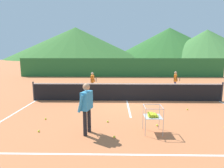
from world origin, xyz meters
TOP-DOWN VIEW (x-y plane):
  - ground_plane at (0.00, 0.00)m, footprint 120.00×120.00m
  - line_baseline_near at (0.00, -5.64)m, footprint 10.11×0.08m
  - line_baseline_far at (0.00, 5.94)m, footprint 10.11×0.08m
  - line_sideline_west at (-5.06, 0.00)m, footprint 0.08×11.58m
  - line_sideline_east at (5.06, 0.00)m, footprint 0.08×11.58m
  - line_service_center at (0.00, 0.00)m, footprint 0.08×5.60m
  - tennis_net at (0.00, 0.00)m, footprint 10.42×0.08m
  - instructor at (-1.56, -4.34)m, footprint 0.44×0.83m
  - student_0 at (-2.19, 2.53)m, footprint 0.41×0.65m
  - student_1 at (3.51, 2.82)m, footprint 0.42×0.72m
  - ball_cart at (0.59, -4.21)m, footprint 0.58×0.58m
  - tennis_ball_0 at (2.70, -1.68)m, footprint 0.07×0.07m
  - tennis_ball_1 at (-3.41, -3.06)m, footprint 0.07×0.07m
  - tennis_ball_2 at (-0.92, -3.32)m, footprint 0.07×0.07m
  - tennis_ball_4 at (0.88, -3.67)m, footprint 0.07×0.07m
  - tennis_ball_6 at (-0.66, -4.65)m, footprint 0.07×0.07m
  - tennis_ball_7 at (-3.20, -4.26)m, footprint 0.07×0.07m
  - windscreen_fence at (0.00, 10.54)m, footprint 22.25×0.08m
  - hill_0 at (36.88, 70.54)m, footprint 41.59×41.59m
  - hill_1 at (25.02, 83.23)m, footprint 54.99×54.99m
  - hill_2 at (-18.28, 75.23)m, footprint 57.93×57.93m

SIDE VIEW (x-z plane):
  - ground_plane at x=0.00m, z-range 0.00..0.00m
  - line_baseline_near at x=0.00m, z-range 0.00..0.01m
  - line_baseline_far at x=0.00m, z-range 0.00..0.01m
  - line_sideline_west at x=-5.06m, z-range 0.00..0.01m
  - line_sideline_east at x=5.06m, z-range 0.00..0.01m
  - line_service_center at x=0.00m, z-range 0.00..0.01m
  - tennis_ball_0 at x=2.70m, z-range 0.00..0.07m
  - tennis_ball_1 at x=-3.41m, z-range 0.00..0.07m
  - tennis_ball_2 at x=-0.92m, z-range 0.00..0.07m
  - tennis_ball_4 at x=0.88m, z-range 0.00..0.07m
  - tennis_ball_6 at x=-0.66m, z-range 0.00..0.07m
  - tennis_ball_7 at x=-3.20m, z-range 0.00..0.07m
  - tennis_net at x=0.00m, z-range -0.03..1.02m
  - ball_cart at x=0.59m, z-range 0.15..1.05m
  - student_0 at x=-2.19m, z-range 0.13..1.45m
  - student_1 at x=3.51m, z-range 0.14..1.49m
  - instructor at x=-1.56m, z-range 0.17..1.84m
  - windscreen_fence at x=0.00m, z-range 0.00..2.03m
  - hill_0 at x=36.88m, z-range 0.00..11.98m
  - hill_2 at x=-18.28m, z-range 0.00..13.58m
  - hill_1 at x=25.02m, z-range 0.00..14.31m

